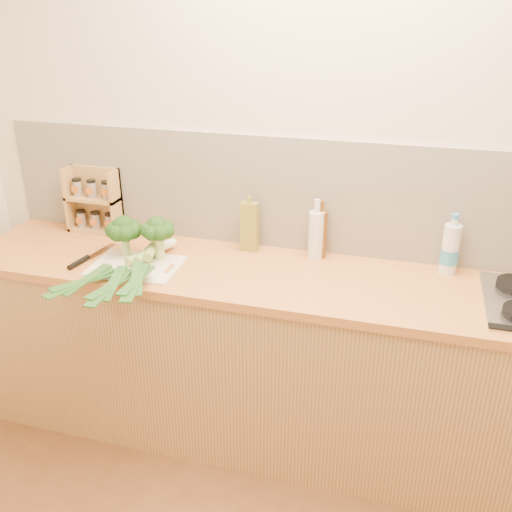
{
  "coord_description": "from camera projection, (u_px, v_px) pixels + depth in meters",
  "views": [
    {
      "loc": [
        0.41,
        -0.99,
        2.01
      ],
      "look_at": [
        -0.2,
        1.1,
        1.02
      ],
      "focal_mm": 40.0,
      "sensor_mm": 36.0,
      "label": 1
    }
  ],
  "objects": [
    {
      "name": "chopping_board",
      "position": [
        136.0,
        266.0,
        2.57
      ],
      "size": [
        0.4,
        0.31,
        0.01
      ],
      "primitive_type": "cube",
      "rotation": [
        0.0,
        0.0,
        0.05
      ],
      "color": "beige",
      "rests_on": "counter"
    },
    {
      "name": "amber_bottle",
      "position": [
        320.0,
        233.0,
        2.63
      ],
      "size": [
        0.06,
        0.06,
        0.27
      ],
      "color": "#5F3912",
      "rests_on": "counter"
    },
    {
      "name": "water_bottle",
      "position": [
        450.0,
        250.0,
        2.48
      ],
      "size": [
        0.08,
        0.08,
        0.25
      ],
      "color": "silver",
      "rests_on": "counter"
    },
    {
      "name": "oil_tin",
      "position": [
        249.0,
        226.0,
        2.7
      ],
      "size": [
        0.08,
        0.05,
        0.27
      ],
      "color": "olive",
      "rests_on": "counter"
    },
    {
      "name": "glass_bottle",
      "position": [
        316.0,
        234.0,
        2.62
      ],
      "size": [
        0.07,
        0.07,
        0.29
      ],
      "color": "silver",
      "rests_on": "counter"
    },
    {
      "name": "room_shell",
      "position": [
        320.0,
        198.0,
        2.62
      ],
      "size": [
        3.5,
        3.5,
        3.5
      ],
      "color": "beige",
      "rests_on": "ground"
    },
    {
      "name": "broccoli_left",
      "position": [
        124.0,
        230.0,
        2.61
      ],
      "size": [
        0.17,
        0.17,
        0.2
      ],
      "color": "#A7C673",
      "rests_on": "chopping_board"
    },
    {
      "name": "leek_front",
      "position": [
        130.0,
        261.0,
        2.55
      ],
      "size": [
        0.3,
        0.68,
        0.04
      ],
      "rotation": [
        0.0,
        0.0,
        -0.37
      ],
      "color": "white",
      "rests_on": "chopping_board"
    },
    {
      "name": "spice_rack",
      "position": [
        95.0,
        204.0,
        2.93
      ],
      "size": [
        0.28,
        0.11,
        0.33
      ],
      "color": "tan",
      "rests_on": "counter"
    },
    {
      "name": "leek_back",
      "position": [
        147.0,
        259.0,
        2.48
      ],
      "size": [
        0.21,
        0.63,
        0.04
      ],
      "rotation": [
        0.0,
        0.0,
        0.25
      ],
      "color": "white",
      "rests_on": "chopping_board"
    },
    {
      "name": "leek_mid",
      "position": [
        138.0,
        261.0,
        2.51
      ],
      "size": [
        0.11,
        0.7,
        0.04
      ],
      "rotation": [
        0.0,
        0.0,
        0.02
      ],
      "color": "white",
      "rests_on": "chopping_board"
    },
    {
      "name": "chefs_knife",
      "position": [
        85.0,
        259.0,
        2.63
      ],
      "size": [
        0.08,
        0.33,
        0.02
      ],
      "rotation": [
        0.0,
        0.0,
        -0.14
      ],
      "color": "silver",
      "rests_on": "counter"
    },
    {
      "name": "broccoli_right",
      "position": [
        158.0,
        230.0,
        2.57
      ],
      "size": [
        0.15,
        0.16,
        0.2
      ],
      "color": "#A7C673",
      "rests_on": "chopping_board"
    },
    {
      "name": "counter",
      "position": [
        302.0,
        363.0,
        2.67
      ],
      "size": [
        3.2,
        0.62,
        0.9
      ],
      "color": "tan",
      "rests_on": "ground"
    }
  ]
}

